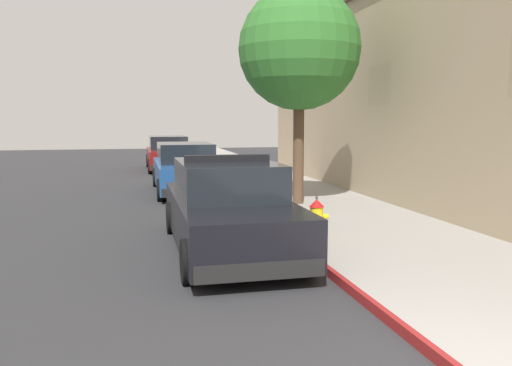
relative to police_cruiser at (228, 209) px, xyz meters
name	(u,v)px	position (x,y,z in m)	size (l,w,h in m)	color
ground_plane	(78,218)	(-2.97, 4.32, -0.84)	(35.10, 60.00, 0.20)	#2B2B2D
sidewalk_pavement	(311,203)	(3.03, 4.32, -0.68)	(3.63, 60.00, 0.13)	gray
curb_painted_edge	(244,205)	(1.17, 4.32, -0.68)	(0.08, 60.00, 0.13)	maroon
storefront_building	(507,91)	(8.80, 4.16, 2.36)	(8.16, 20.40, 6.19)	tan
police_cruiser	(228,209)	(0.00, 0.00, 0.00)	(1.94, 4.84, 1.68)	black
parked_car_silver_ahead	(185,169)	(-0.02, 7.69, 0.00)	(1.94, 4.84, 1.56)	navy
parked_car_dark_far	(168,154)	(-0.08, 15.49, 0.00)	(1.94, 4.84, 1.56)	maroon
fire_hydrant	(317,218)	(1.68, 0.12, -0.26)	(0.44, 0.40, 0.76)	#4C4C51
street_tree	(299,49)	(2.55, 3.96, 3.31)	(3.09, 3.09, 5.49)	brown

